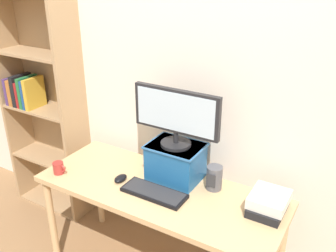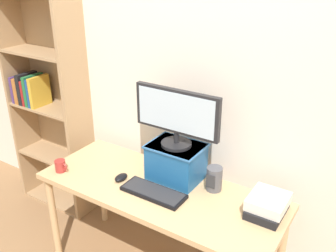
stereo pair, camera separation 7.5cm
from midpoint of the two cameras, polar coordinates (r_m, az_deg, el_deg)
name	(u,v)px [view 2 (the right image)]	position (r m, az deg, el deg)	size (l,w,h in m)	color
back_wall	(195,84)	(2.49, 5.07, 6.35)	(7.00, 0.08, 2.60)	beige
desk	(159,198)	(2.44, -0.47, -10.98)	(1.59, 0.62, 0.73)	tan
bookshelf_unit	(49,104)	(3.29, -17.12, 3.21)	(0.72, 0.28, 1.83)	tan
riser_box	(176,161)	(2.43, 2.14, -5.34)	(0.35, 0.27, 0.24)	#195189
computer_monitor	(177,115)	(2.29, 2.24, 1.66)	(0.58, 0.20, 0.37)	black
keyboard	(154,192)	(2.33, -1.29, -10.08)	(0.41, 0.16, 0.02)	black
computer_mouse	(121,177)	(2.48, -6.31, -7.80)	(0.06, 0.10, 0.04)	black
book_stack	(268,205)	(2.24, 15.90, -11.51)	(0.21, 0.26, 0.11)	black
coffee_mug	(61,166)	(2.64, -15.27, -5.89)	(0.10, 0.07, 0.08)	#9E2D28
desk_speaker	(214,179)	(2.36, 7.95, -7.97)	(0.10, 0.10, 0.16)	#4C4C51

